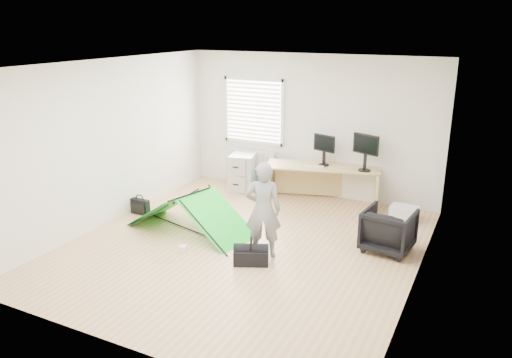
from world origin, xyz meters
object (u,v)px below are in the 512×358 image
at_px(person, 263,210).
at_px(storage_crate, 404,213).
at_px(laptop_bag, 140,207).
at_px(monitor_right, 365,157).
at_px(desk, 322,184).
at_px(thermos, 324,156).
at_px(kite, 190,213).
at_px(monitor_left, 324,154).
at_px(filing_cabinet, 243,172).
at_px(duffel_bag, 251,257).
at_px(office_chair, 388,230).

relative_size(person, storage_crate, 3.10).
bearing_deg(laptop_bag, monitor_right, 33.56).
relative_size(desk, monitor_right, 4.06).
xyz_separation_m(thermos, laptop_bag, (-2.61, -2.19, -0.70)).
distance_m(desk, kite, 2.68).
bearing_deg(monitor_left, desk, -105.06).
height_order(desk, filing_cabinet, filing_cabinet).
distance_m(monitor_left, duffel_bag, 2.99).
bearing_deg(monitor_right, duffel_bag, -85.78).
bearing_deg(kite, office_chair, 27.43).
relative_size(filing_cabinet, person, 0.52).
bearing_deg(desk, storage_crate, -25.14).
relative_size(person, duffel_bag, 2.90).
relative_size(monitor_right, office_chair, 0.72).
distance_m(person, kite, 1.51).
relative_size(office_chair, person, 0.50).
relative_size(person, kite, 0.70).
height_order(monitor_left, thermos, monitor_left).
bearing_deg(monitor_left, office_chair, -28.02).
height_order(thermos, office_chair, thermos).
relative_size(kite, duffel_bag, 4.17).
bearing_deg(desk, monitor_left, 41.89).
bearing_deg(desk, office_chair, -60.31).
bearing_deg(office_chair, duffel_bag, 44.93).
distance_m(desk, laptop_bag, 3.34).
relative_size(monitor_left, duffel_bag, 0.92).
height_order(filing_cabinet, thermos, thermos).
bearing_deg(duffel_bag, thermos, 65.85).
bearing_deg(monitor_left, monitor_right, 16.85).
distance_m(monitor_left, monitor_right, 0.77).
height_order(office_chair, storage_crate, office_chair).
xyz_separation_m(filing_cabinet, thermos, (1.62, 0.16, 0.47)).
bearing_deg(monitor_right, filing_cabinet, -159.81).
relative_size(desk, storage_crate, 4.56).
xyz_separation_m(kite, laptop_bag, (-1.22, 0.24, -0.18)).
distance_m(storage_crate, laptop_bag, 4.58).
distance_m(desk, monitor_right, 0.99).
bearing_deg(office_chair, storage_crate, -83.64).
relative_size(office_chair, storage_crate, 1.56).
xyz_separation_m(monitor_left, storage_crate, (1.57, -0.29, -0.79)).
xyz_separation_m(monitor_left, person, (-0.02, -2.56, -0.22)).
bearing_deg(monitor_right, kite, -114.11).
distance_m(office_chair, duffel_bag, 2.08).
relative_size(monitor_left, thermos, 1.72).
height_order(kite, duffel_bag, kite).
height_order(filing_cabinet, monitor_right, monitor_right).
xyz_separation_m(filing_cabinet, monitor_left, (1.68, 0.01, 0.55)).
relative_size(office_chair, kite, 0.35).
bearing_deg(desk, thermos, 87.38).
xyz_separation_m(laptop_bag, duffel_bag, (2.62, -0.83, -0.03)).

